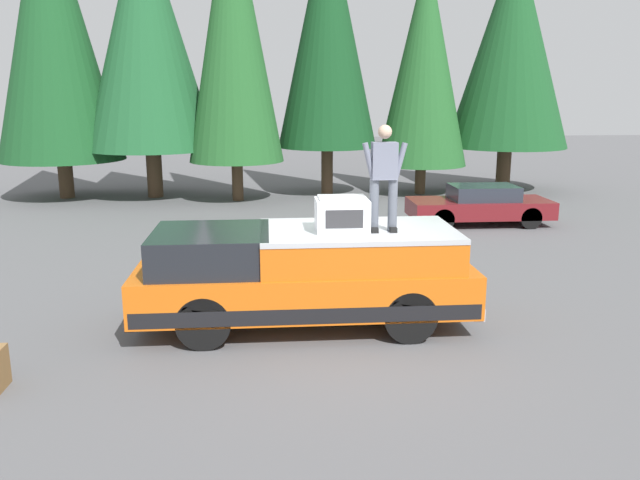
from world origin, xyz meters
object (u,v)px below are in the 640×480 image
(pickup_truck, at_px, (305,275))
(parked_car_maroon, at_px, (480,205))
(person_on_truck_bed, at_px, (384,175))
(compressor_unit, at_px, (342,214))

(pickup_truck, xyz_separation_m, parked_car_maroon, (7.90, -5.64, -0.29))
(pickup_truck, height_order, person_on_truck_bed, person_on_truck_bed)
(compressor_unit, height_order, parked_car_maroon, compressor_unit)
(parked_car_maroon, bearing_deg, pickup_truck, 144.49)
(pickup_truck, xyz_separation_m, compressor_unit, (-0.18, -0.59, 1.05))
(compressor_unit, height_order, person_on_truck_bed, person_on_truck_bed)
(compressor_unit, xyz_separation_m, parked_car_maroon, (8.08, -5.05, -1.35))
(pickup_truck, distance_m, compressor_unit, 1.22)
(parked_car_maroon, bearing_deg, compressor_unit, 148.01)
(compressor_unit, bearing_deg, person_on_truck_bed, -94.65)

